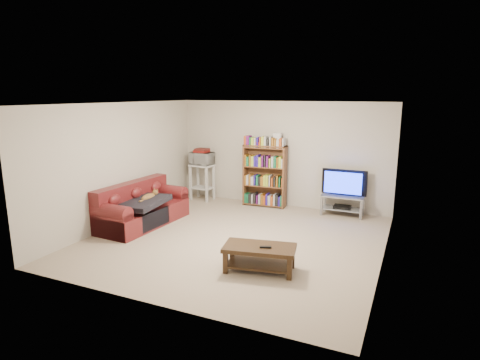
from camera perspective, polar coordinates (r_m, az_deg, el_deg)
The scene contains 19 objects.
floor at distance 7.31m, azimuth -0.57°, elevation -8.37°, with size 5.00×5.00×0.00m, color tan.
ceiling at distance 6.84m, azimuth -0.61°, elevation 10.80°, with size 5.00×5.00×0.00m, color white.
wall_back at distance 9.27m, azimuth 5.87°, elevation 3.68°, with size 5.00×5.00×0.00m, color beige.
wall_front at distance 4.88m, azimuth -12.94°, elevation -4.44°, with size 5.00×5.00×0.00m, color beige.
wall_left at distance 8.31m, azimuth -16.47°, elevation 2.25°, with size 5.00×5.00×0.00m, color beige.
wall_right at distance 6.37m, azimuth 20.31°, elevation -0.97°, with size 5.00×5.00×0.00m, color beige.
sofa at distance 8.26m, azimuth -13.95°, elevation -4.09°, with size 0.95×1.99×0.84m.
blanket at distance 8.00m, azimuth -13.70°, elevation -3.11°, with size 0.75×0.97×0.10m, color black.
cat at distance 8.11m, azimuth -12.91°, elevation -2.41°, with size 0.21×0.53×0.16m, color brown, non-canonical shape.
coffee_table at distance 6.00m, azimuth 2.80°, elevation -10.40°, with size 1.13×0.71×0.38m.
remote at distance 5.89m, azimuth 3.65°, elevation -9.50°, with size 0.17×0.05×0.02m, color black.
tv_stand at distance 8.84m, azimuth 14.36°, elevation -3.03°, with size 0.88×0.40×0.44m.
television at distance 8.74m, azimuth 14.51°, elevation -0.42°, with size 0.95×0.13×0.55m, color black.
dvd_player at distance 8.87m, azimuth 14.32°, elevation -3.72°, with size 0.35×0.25×0.06m, color black.
bookshelf at distance 9.22m, azimuth 3.53°, elevation 0.72°, with size 1.00×0.36×1.42m.
shelf_clutter at distance 9.08m, azimuth 4.21°, elevation 5.60°, with size 0.73×0.25×0.28m.
microwave_stand at distance 9.82m, azimuth -5.42°, elevation 0.40°, with size 0.58×0.44×0.88m.
microwave at distance 9.74m, azimuth -5.47°, elevation 3.08°, with size 0.54×0.37×0.30m, color silver.
game_boxes at distance 9.71m, azimuth -5.49°, elevation 4.10°, with size 0.32×0.28×0.05m, color maroon.
Camera 1 is at (2.85, -6.21, 2.58)m, focal length 30.00 mm.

